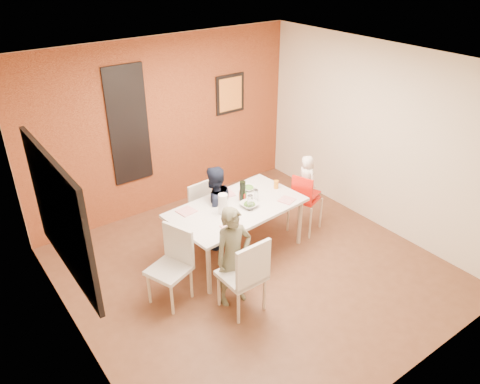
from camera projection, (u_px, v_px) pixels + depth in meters
ground at (253, 270)px, 6.23m from camera, size 4.50×4.50×0.00m
ceiling at (257, 66)px, 4.94m from camera, size 4.50×4.50×0.02m
wall_back at (165, 126)px, 7.18m from camera, size 4.50×0.02×2.70m
wall_front at (417, 276)px, 3.99m from camera, size 4.50×0.02×2.70m
wall_left at (67, 244)px, 4.41m from camera, size 0.02×4.50×2.70m
wall_right at (378, 138)px, 6.75m from camera, size 0.02×4.50×2.70m
brick_accent_wall at (166, 126)px, 7.16m from camera, size 4.50×0.02×2.70m
picture_window_frame at (59, 216)px, 4.47m from camera, size 0.05×1.70×1.30m
picture_window_pane at (61, 215)px, 4.48m from camera, size 0.02×1.55×1.15m
glassblock_strip at (129, 126)px, 6.77m from camera, size 0.55×0.03×1.70m
glassblock_surround at (129, 126)px, 6.76m from camera, size 0.60×0.03×1.76m
art_print_frame at (230, 94)px, 7.63m from camera, size 0.54×0.03×0.64m
art_print_canvas at (231, 94)px, 7.62m from camera, size 0.44×0.01×0.54m
dining_table at (237, 210)px, 6.25m from camera, size 1.88×1.16×0.75m
chair_near at (246, 273)px, 5.27m from camera, size 0.48×0.48×1.01m
chair_far at (205, 209)px, 6.66m from camera, size 0.43×0.43×0.87m
chair_left at (173, 261)px, 5.53m from camera, size 0.56×0.56×0.95m
high_chair at (305, 198)px, 6.81m from camera, size 0.50×0.50×0.93m
child_near at (233, 257)px, 5.41m from camera, size 0.49×0.35×1.28m
child_far at (214, 208)px, 6.44m from camera, size 0.62×0.50×1.23m
toddler at (306, 177)px, 6.68m from camera, size 0.23×0.33×0.66m
plate_near_left at (233, 228)px, 5.74m from camera, size 0.27×0.27×0.01m
plate_far_mid at (224, 194)px, 6.51m from camera, size 0.28×0.28×0.01m
plate_near_right at (287, 200)px, 6.36m from camera, size 0.25×0.25×0.01m
plate_far_left at (186, 211)px, 6.10m from camera, size 0.25×0.25×0.01m
salad_bowl_a at (249, 205)px, 6.20m from camera, size 0.25×0.25×0.06m
salad_bowl_b at (248, 188)px, 6.62m from camera, size 0.25×0.25×0.05m
wine_bottle at (243, 191)px, 6.27m from camera, size 0.08×0.08×0.30m
wine_glass_a at (250, 203)px, 6.09m from camera, size 0.08×0.08×0.22m
wine_glass_b at (256, 196)px, 6.29m from camera, size 0.06×0.06×0.18m
paper_towel_roll at (223, 204)px, 6.00m from camera, size 0.12×0.12×0.27m
condiment_red at (244, 198)px, 6.29m from camera, size 0.03×0.03×0.13m
condiment_green at (245, 197)px, 6.30m from camera, size 0.04×0.04×0.14m
condiment_brown at (240, 195)px, 6.34m from camera, size 0.04×0.04×0.14m
sippy_cup at (276, 184)px, 6.64m from camera, size 0.07×0.07×0.12m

